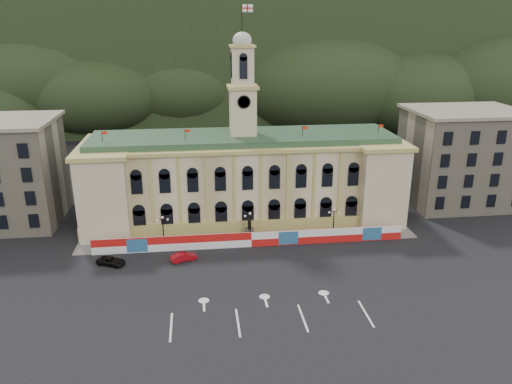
{
  "coord_description": "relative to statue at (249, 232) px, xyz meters",
  "views": [
    {
      "loc": [
        -8.06,
        -57.64,
        34.59
      ],
      "look_at": [
        1.1,
        18.0,
        8.25
      ],
      "focal_mm": 35.0,
      "sensor_mm": 36.0,
      "label": 1
    }
  ],
  "objects": [
    {
      "name": "city_hall",
      "position": [
        0.0,
        9.63,
        6.66
      ],
      "size": [
        56.2,
        17.6,
        37.1
      ],
      "color": "beige",
      "rests_on": "ground"
    },
    {
      "name": "hill_ridge",
      "position": [
        0.03,
        103.99,
        18.3
      ],
      "size": [
        230.0,
        80.0,
        64.0
      ],
      "color": "black",
      "rests_on": "ground"
    },
    {
      "name": "lane_markings",
      "position": [
        0.0,
        -23.0,
        -1.18
      ],
      "size": [
        26.0,
        10.0,
        0.02
      ],
      "primitive_type": null,
      "color": "white",
      "rests_on": "ground"
    },
    {
      "name": "lamp_center",
      "position": [
        0.0,
        -1.0,
        1.89
      ],
      "size": [
        1.96,
        0.44,
        5.15
      ],
      "color": "black",
      "rests_on": "ground"
    },
    {
      "name": "statue",
      "position": [
        0.0,
        0.0,
        0.0
      ],
      "size": [
        1.4,
        1.4,
        3.72
      ],
      "color": "#595651",
      "rests_on": "ground"
    },
    {
      "name": "side_building_right",
      "position": [
        43.0,
        12.93,
        8.14
      ],
      "size": [
        21.0,
        17.0,
        18.6
      ],
      "color": "tan",
      "rests_on": "ground"
    },
    {
      "name": "lamp_right",
      "position": [
        14.0,
        -1.0,
        1.89
      ],
      "size": [
        1.96,
        0.44,
        5.15
      ],
      "color": "black",
      "rests_on": "ground"
    },
    {
      "name": "ground",
      "position": [
        0.0,
        -18.0,
        -1.19
      ],
      "size": [
        260.0,
        260.0,
        0.0
      ],
      "primitive_type": "plane",
      "color": "black",
      "rests_on": "ground"
    },
    {
      "name": "red_sedan",
      "position": [
        -10.75,
        -6.72,
        -0.53
      ],
      "size": [
        3.76,
        4.8,
        1.31
      ],
      "primitive_type": "imported",
      "rotation": [
        0.0,
        0.0,
        1.89
      ],
      "color": "#A00B13",
      "rests_on": "ground"
    },
    {
      "name": "pavement",
      "position": [
        0.0,
        -0.25,
        -1.11
      ],
      "size": [
        56.0,
        5.5,
        0.16
      ],
      "primitive_type": "cube",
      "color": "slate",
      "rests_on": "ground"
    },
    {
      "name": "black_suv",
      "position": [
        -21.46,
        -6.73,
        -0.59
      ],
      "size": [
        5.21,
        5.79,
        1.2
      ],
      "primitive_type": "imported",
      "rotation": [
        0.0,
        0.0,
        1.15
      ],
      "color": "black",
      "rests_on": "ground"
    },
    {
      "name": "lamp_left",
      "position": [
        -14.0,
        -1.0,
        1.89
      ],
      "size": [
        1.96,
        0.44,
        5.15
      ],
      "color": "black",
      "rests_on": "ground"
    },
    {
      "name": "hoarding_fence",
      "position": [
        0.06,
        -2.93,
        0.06
      ],
      "size": [
        50.0,
        0.44,
        2.5
      ],
      "color": "red",
      "rests_on": "ground"
    }
  ]
}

